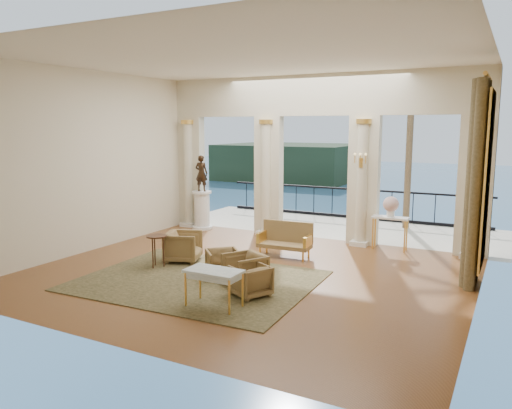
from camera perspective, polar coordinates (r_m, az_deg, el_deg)
The scene contains 23 objects.
floor at distance 10.78m, azimuth -1.05°, elevation -7.92°, with size 9.00×9.00×0.00m, color #4B270F.
room_walls at distance 9.36m, azimuth -4.44°, elevation 7.39°, with size 9.00×9.00×9.00m.
arcade at distance 13.79m, azimuth 6.67°, elevation 6.63°, with size 9.00×0.56×4.50m.
terrace at distance 15.97m, azimuth 9.07°, elevation -2.64°, with size 10.00×3.60×0.10m, color beige.
balustrade at distance 17.38m, azimuth 10.82°, elevation -0.20°, with size 9.00×0.06×1.03m.
palm_tree at distance 15.94m, azimuth 17.38°, elevation 12.02°, with size 2.00×2.00×4.50m.
headland at distance 86.64m, azimuth 3.99°, elevation 4.90°, with size 22.00×18.00×6.00m, color black.
sea at distance 69.81m, azimuth 23.51°, elevation 0.71°, with size 160.00×160.00×0.00m, color #255085.
curtain at distance 10.61m, azimuth 23.88°, elevation 2.18°, with size 0.33×1.40×4.09m.
window_frame at distance 10.59m, azimuth 24.92°, elevation 2.54°, with size 0.04×1.60×3.40m, color #ECB54D.
wall_sconce at distance 13.07m, azimuth 11.88°, elevation 4.81°, with size 0.30×0.11×0.33m.
rug at distance 10.37m, azimuth -6.68°, elevation -8.61°, with size 4.64×3.61×0.02m, color #2B301A.
armchair_a at distance 10.45m, azimuth -3.81°, elevation -6.61°, with size 0.64×0.60×0.66m, color #4E4221.
armchair_b at distance 9.87m, azimuth -1.28°, elevation -7.33°, with size 0.71×0.66×0.73m, color #4E4221.
armchair_c at distance 9.34m, azimuth -0.65°, elevation -8.52°, with size 0.63×0.59×0.65m, color #4E4221.
armchair_d at distance 11.75m, azimuth -8.31°, elevation -4.61°, with size 0.76×0.71×0.78m, color #4E4221.
settee at distance 12.11m, azimuth 3.42°, elevation -4.00°, with size 1.30×0.62×0.84m.
game_table at distance 8.74m, azimuth -4.85°, elevation -7.89°, with size 0.98×0.54×0.67m.
pedestal at distance 15.35m, azimuth -6.19°, elevation -0.72°, with size 0.64×0.64×1.17m.
statue at distance 15.20m, azimuth -6.26°, elevation 3.57°, with size 0.40×0.26×1.09m, color black.
console_table at distance 13.11m, azimuth 15.08°, elevation -1.99°, with size 0.90×0.35×0.86m.
urn at distance 13.03m, azimuth 15.16°, elevation -0.08°, with size 0.39×0.39×0.52m.
side_table at distance 11.30m, azimuth -11.29°, elevation -4.01°, with size 0.45×0.45×0.73m.
Camera 1 is at (4.99, -9.03, 3.13)m, focal length 35.00 mm.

